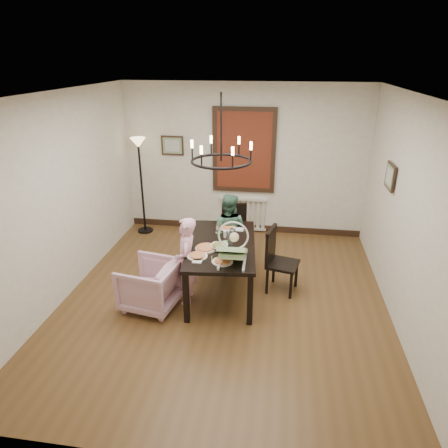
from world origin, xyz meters
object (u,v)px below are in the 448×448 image
(armchair, at_px, (150,285))
(drinking_glass, at_px, (230,239))
(dining_table, at_px, (221,249))
(chair_far, at_px, (235,234))
(baby_bouncer, at_px, (233,249))
(elderly_woman, at_px, (187,268))
(floor_lamp, at_px, (142,188))
(chair_right, at_px, (283,261))
(seated_man, at_px, (228,238))

(armchair, bearing_deg, drinking_glass, 125.97)
(dining_table, distance_m, armchair, 1.10)
(chair_far, bearing_deg, baby_bouncer, -95.46)
(elderly_woman, xyz_separation_m, floor_lamp, (-1.39, 2.24, 0.38))
(dining_table, xyz_separation_m, floor_lamp, (-1.83, 1.93, 0.21))
(drinking_glass, bearing_deg, elderly_woman, -152.63)
(chair_right, height_order, seated_man, seated_man)
(chair_right, relative_size, elderly_woman, 0.93)
(armchair, bearing_deg, chair_far, 157.83)
(armchair, bearing_deg, elderly_woman, 124.12)
(elderly_woman, distance_m, drinking_glass, 0.72)
(seated_man, distance_m, baby_bouncer, 1.35)
(chair_far, bearing_deg, armchair, -133.56)
(baby_bouncer, xyz_separation_m, drinking_glass, (-0.10, 0.49, -0.11))
(baby_bouncer, bearing_deg, chair_far, 94.15)
(armchair, height_order, floor_lamp, floor_lamp)
(elderly_woman, bearing_deg, chair_far, 150.20)
(floor_lamp, bearing_deg, armchair, -69.29)
(chair_far, bearing_deg, drinking_glass, -98.06)
(armchair, bearing_deg, chair_right, 121.01)
(armchair, xyz_separation_m, floor_lamp, (-0.93, 2.45, 0.57))
(elderly_woman, xyz_separation_m, seated_man, (0.43, 1.05, 0.00))
(dining_table, height_order, armchair, dining_table)
(chair_far, relative_size, armchair, 1.30)
(chair_far, height_order, armchair, chair_far)
(dining_table, distance_m, chair_right, 0.91)
(armchair, height_order, seated_man, seated_man)
(dining_table, bearing_deg, armchair, -155.64)
(armchair, distance_m, baby_bouncer, 1.29)
(chair_far, bearing_deg, elderly_woman, -122.05)
(armchair, height_order, baby_bouncer, baby_bouncer)
(dining_table, bearing_deg, seated_man, 84.96)
(chair_far, xyz_separation_m, chair_right, (0.80, -0.86, 0.01))
(chair_far, distance_m, floor_lamp, 2.15)
(chair_far, bearing_deg, floor_lamp, 142.99)
(elderly_woman, bearing_deg, dining_table, 116.49)
(chair_right, distance_m, drinking_glass, 0.85)
(chair_right, height_order, floor_lamp, floor_lamp)
(elderly_woman, bearing_deg, seated_man, 148.80)
(chair_far, distance_m, seated_man, 0.29)
(baby_bouncer, bearing_deg, floor_lamp, 128.35)
(dining_table, xyz_separation_m, drinking_glass, (0.13, -0.02, 0.16))
(chair_right, height_order, elderly_woman, elderly_woman)
(chair_far, distance_m, baby_bouncer, 1.61)
(armchair, bearing_deg, floor_lamp, -149.20)
(armchair, xyz_separation_m, drinking_glass, (1.03, 0.50, 0.52))
(floor_lamp, bearing_deg, elderly_woman, -58.15)
(armchair, relative_size, elderly_woman, 0.70)
(chair_far, distance_m, chair_right, 1.18)
(dining_table, xyz_separation_m, armchair, (-0.90, -0.52, -0.36))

